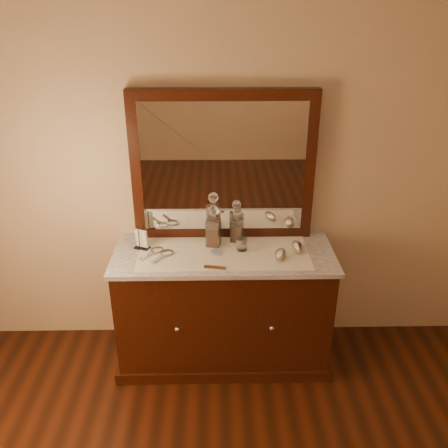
{
  "coord_description": "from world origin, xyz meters",
  "views": [
    {
      "loc": [
        -0.05,
        -0.73,
        2.33
      ],
      "look_at": [
        0.0,
        1.85,
        1.1
      ],
      "focal_mm": 37.68,
      "sensor_mm": 36.0,
      "label": 1
    }
  ],
  "objects_px": {
    "decanter_right": "(237,228)",
    "hand_mirror_outer": "(154,251)",
    "dresser_cabinet": "(224,308)",
    "mirror_frame": "(223,167)",
    "pin_dish": "(216,252)",
    "comb": "(215,267)",
    "decanter_left": "(213,230)",
    "brush_far": "(298,247)",
    "hand_mirror_inner": "(165,254)",
    "napkin_rack": "(142,240)",
    "brush_near": "(280,255)"
  },
  "relations": [
    {
      "from": "mirror_frame",
      "to": "comb",
      "type": "relative_size",
      "value": 8.63
    },
    {
      "from": "brush_far",
      "to": "hand_mirror_inner",
      "type": "relative_size",
      "value": 0.78
    },
    {
      "from": "napkin_rack",
      "to": "brush_near",
      "type": "distance_m",
      "value": 0.91
    },
    {
      "from": "comb",
      "to": "decanter_left",
      "type": "height_order",
      "value": "decanter_left"
    },
    {
      "from": "mirror_frame",
      "to": "decanter_left",
      "type": "xyz_separation_m",
      "value": [
        -0.07,
        -0.15,
        -0.39
      ]
    },
    {
      "from": "dresser_cabinet",
      "to": "mirror_frame",
      "type": "bearing_deg",
      "value": 90.0
    },
    {
      "from": "mirror_frame",
      "to": "hand_mirror_inner",
      "type": "height_order",
      "value": "mirror_frame"
    },
    {
      "from": "brush_near",
      "to": "hand_mirror_inner",
      "type": "distance_m",
      "value": 0.74
    },
    {
      "from": "pin_dish",
      "to": "hand_mirror_outer",
      "type": "bearing_deg",
      "value": 177.16
    },
    {
      "from": "dresser_cabinet",
      "to": "mirror_frame",
      "type": "xyz_separation_m",
      "value": [
        0.0,
        0.25,
        0.94
      ]
    },
    {
      "from": "brush_near",
      "to": "pin_dish",
      "type": "bearing_deg",
      "value": 170.65
    },
    {
      "from": "hand_mirror_outer",
      "to": "dresser_cabinet",
      "type": "bearing_deg",
      "value": 0.23
    },
    {
      "from": "decanter_right",
      "to": "brush_far",
      "type": "height_order",
      "value": "decanter_right"
    },
    {
      "from": "pin_dish",
      "to": "hand_mirror_inner",
      "type": "height_order",
      "value": "hand_mirror_inner"
    },
    {
      "from": "mirror_frame",
      "to": "hand_mirror_outer",
      "type": "height_order",
      "value": "mirror_frame"
    },
    {
      "from": "decanter_right",
      "to": "hand_mirror_inner",
      "type": "height_order",
      "value": "decanter_right"
    },
    {
      "from": "dresser_cabinet",
      "to": "napkin_rack",
      "type": "distance_m",
      "value": 0.74
    },
    {
      "from": "comb",
      "to": "brush_far",
      "type": "xyz_separation_m",
      "value": [
        0.54,
        0.22,
        0.02
      ]
    },
    {
      "from": "decanter_left",
      "to": "decanter_right",
      "type": "bearing_deg",
      "value": 20.13
    },
    {
      "from": "dresser_cabinet",
      "to": "hand_mirror_outer",
      "type": "relative_size",
      "value": 7.1
    },
    {
      "from": "decanter_left",
      "to": "brush_near",
      "type": "xyz_separation_m",
      "value": [
        0.42,
        -0.18,
        -0.09
      ]
    },
    {
      "from": "mirror_frame",
      "to": "decanter_right",
      "type": "bearing_deg",
      "value": -45.44
    },
    {
      "from": "mirror_frame",
      "to": "hand_mirror_outer",
      "type": "relative_size",
      "value": 6.09
    },
    {
      "from": "hand_mirror_outer",
      "to": "comb",
      "type": "bearing_deg",
      "value": -27.57
    },
    {
      "from": "pin_dish",
      "to": "comb",
      "type": "xyz_separation_m",
      "value": [
        -0.01,
        -0.19,
        -0.0
      ]
    },
    {
      "from": "dresser_cabinet",
      "to": "decanter_right",
      "type": "height_order",
      "value": "decanter_right"
    },
    {
      "from": "dresser_cabinet",
      "to": "comb",
      "type": "height_order",
      "value": "comb"
    },
    {
      "from": "mirror_frame",
      "to": "comb",
      "type": "bearing_deg",
      "value": -97.04
    },
    {
      "from": "pin_dish",
      "to": "napkin_rack",
      "type": "relative_size",
      "value": 0.49
    },
    {
      "from": "pin_dish",
      "to": "napkin_rack",
      "type": "bearing_deg",
      "value": 170.34
    },
    {
      "from": "dresser_cabinet",
      "to": "napkin_rack",
      "type": "bearing_deg",
      "value": 173.46
    },
    {
      "from": "comb",
      "to": "napkin_rack",
      "type": "relative_size",
      "value": 0.9
    },
    {
      "from": "decanter_left",
      "to": "mirror_frame",
      "type": "bearing_deg",
      "value": 66.3
    },
    {
      "from": "hand_mirror_inner",
      "to": "dresser_cabinet",
      "type": "bearing_deg",
      "value": 6.16
    },
    {
      "from": "napkin_rack",
      "to": "hand_mirror_inner",
      "type": "relative_size",
      "value": 0.8
    },
    {
      "from": "comb",
      "to": "napkin_rack",
      "type": "bearing_deg",
      "value": 161.51
    },
    {
      "from": "brush_far",
      "to": "hand_mirror_inner",
      "type": "height_order",
      "value": "brush_far"
    },
    {
      "from": "mirror_frame",
      "to": "hand_mirror_inner",
      "type": "distance_m",
      "value": 0.68
    },
    {
      "from": "decanter_right",
      "to": "hand_mirror_outer",
      "type": "distance_m",
      "value": 0.57
    },
    {
      "from": "hand_mirror_inner",
      "to": "brush_far",
      "type": "bearing_deg",
      "value": 3.5
    },
    {
      "from": "comb",
      "to": "brush_far",
      "type": "bearing_deg",
      "value": 32.84
    },
    {
      "from": "decanter_right",
      "to": "hand_mirror_outer",
      "type": "xyz_separation_m",
      "value": [
        -0.54,
        -0.15,
        -0.09
      ]
    },
    {
      "from": "napkin_rack",
      "to": "pin_dish",
      "type": "bearing_deg",
      "value": -9.66
    },
    {
      "from": "mirror_frame",
      "to": "decanter_left",
      "type": "relative_size",
      "value": 4.18
    },
    {
      "from": "comb",
      "to": "hand_mirror_inner",
      "type": "distance_m",
      "value": 0.36
    },
    {
      "from": "comb",
      "to": "brush_far",
      "type": "relative_size",
      "value": 0.92
    },
    {
      "from": "napkin_rack",
      "to": "comb",
      "type": "bearing_deg",
      "value": -29.22
    },
    {
      "from": "decanter_left",
      "to": "decanter_right",
      "type": "distance_m",
      "value": 0.17
    },
    {
      "from": "brush_far",
      "to": "hand_mirror_outer",
      "type": "height_order",
      "value": "brush_far"
    },
    {
      "from": "mirror_frame",
      "to": "hand_mirror_inner",
      "type": "bearing_deg",
      "value": -142.91
    }
  ]
}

